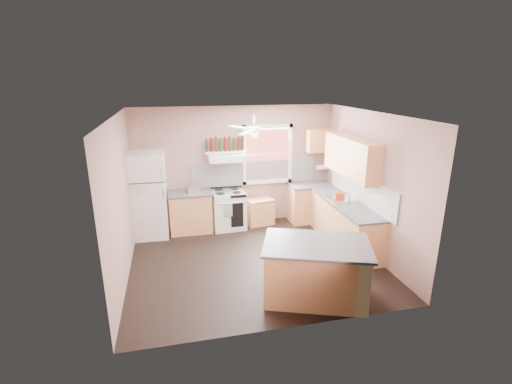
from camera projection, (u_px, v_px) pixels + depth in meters
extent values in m
plane|color=black|center=(254.00, 260.00, 6.95)|extent=(4.50, 4.50, 0.00)
plane|color=white|center=(254.00, 114.00, 6.15)|extent=(4.50, 4.50, 0.00)
cube|color=gray|center=(235.00, 166.00, 8.43)|extent=(4.50, 0.05, 2.70)
cube|color=gray|center=(371.00, 184.00, 7.04)|extent=(0.05, 4.00, 2.70)
cube|color=gray|center=(119.00, 201.00, 6.06)|extent=(0.05, 4.00, 2.70)
cube|color=white|center=(254.00, 173.00, 8.54)|extent=(2.90, 0.03, 0.55)
cube|color=white|center=(361.00, 188.00, 7.36)|extent=(0.03, 2.60, 0.55)
cube|color=maroon|center=(267.00, 154.00, 8.48)|extent=(1.00, 0.02, 1.20)
cube|color=white|center=(267.00, 154.00, 8.45)|extent=(1.16, 0.07, 1.36)
cube|color=white|center=(148.00, 195.00, 7.81)|extent=(0.80, 0.78, 1.83)
cube|color=tan|center=(191.00, 213.00, 8.18)|extent=(0.90, 0.60, 0.86)
cube|color=#454547|center=(190.00, 193.00, 8.04)|extent=(0.92, 0.62, 0.04)
cube|color=silver|center=(193.00, 188.00, 8.01)|extent=(0.32, 0.24, 0.18)
cube|color=white|center=(228.00, 210.00, 8.36)|extent=(0.76, 0.68, 0.86)
cube|color=white|center=(226.00, 157.00, 8.05)|extent=(0.78, 0.50, 0.14)
cube|color=white|center=(225.00, 152.00, 8.13)|extent=(0.90, 0.26, 0.03)
cube|color=tan|center=(260.00, 212.00, 8.60)|extent=(0.67, 0.51, 0.60)
cube|color=tan|center=(310.00, 203.00, 8.78)|extent=(1.00, 0.60, 0.86)
cube|color=tan|center=(345.00, 224.00, 7.52)|extent=(0.60, 2.20, 0.86)
cube|color=#454547|center=(311.00, 185.00, 8.64)|extent=(1.02, 0.62, 0.04)
cube|color=#454547|center=(346.00, 204.00, 7.38)|extent=(0.62, 2.22, 0.04)
cube|color=silver|center=(341.00, 200.00, 7.56)|extent=(0.55, 0.45, 0.03)
cylinder|color=silver|center=(349.00, 196.00, 7.58)|extent=(0.03, 0.03, 0.14)
cube|color=tan|center=(351.00, 157.00, 7.33)|extent=(0.33, 1.80, 0.76)
cube|color=tan|center=(319.00, 140.00, 8.50)|extent=(0.60, 0.33, 0.52)
cylinder|color=white|center=(322.00, 167.00, 8.75)|extent=(0.26, 0.12, 0.12)
cube|color=tan|center=(316.00, 272.00, 5.70)|extent=(1.74, 1.42, 0.86)
cube|color=#454547|center=(317.00, 245.00, 5.57)|extent=(1.86, 1.53, 0.04)
cylinder|color=white|center=(254.00, 129.00, 6.22)|extent=(0.20, 0.20, 0.08)
imported|color=silver|center=(349.00, 197.00, 7.39)|extent=(0.10, 0.10, 0.22)
cube|color=#AF2A0F|center=(340.00, 195.00, 7.66)|extent=(0.21, 0.17, 0.10)
cylinder|color=#143819|center=(207.00, 146.00, 8.00)|extent=(0.06, 0.06, 0.27)
cylinder|color=#590F0F|center=(211.00, 145.00, 8.02)|extent=(0.06, 0.06, 0.29)
cylinder|color=#3F230F|center=(216.00, 145.00, 8.03)|extent=(0.06, 0.06, 0.31)
cylinder|color=#143819|center=(221.00, 145.00, 8.06)|extent=(0.06, 0.06, 0.27)
cylinder|color=#590F0F|center=(225.00, 145.00, 8.08)|extent=(0.06, 0.06, 0.29)
cylinder|color=#3F230F|center=(230.00, 144.00, 8.10)|extent=(0.06, 0.06, 0.31)
cylinder|color=#143819|center=(234.00, 145.00, 8.13)|extent=(0.06, 0.06, 0.27)
cylinder|color=#590F0F|center=(239.00, 144.00, 8.14)|extent=(0.06, 0.06, 0.29)
cylinder|color=#3F230F|center=(243.00, 143.00, 8.16)|extent=(0.06, 0.06, 0.31)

